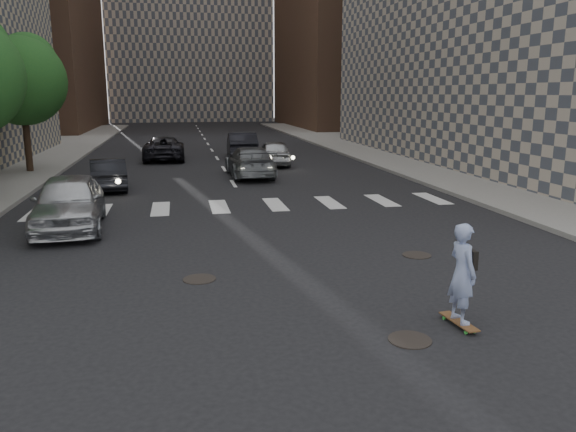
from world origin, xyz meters
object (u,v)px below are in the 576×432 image
object	(u,v)px
silver_sedan	(69,202)
traffic_car_d	(274,153)
traffic_car_a	(108,174)
traffic_car_c	(164,148)
tree_c	(23,77)
skateboarder	(462,273)
traffic_car_e	(242,145)
traffic_car_b	(250,162)

from	to	relation	value
silver_sedan	traffic_car_d	size ratio (longest dim) A/B	1.15
silver_sedan	traffic_car_d	world-z (taller)	silver_sedan
traffic_car_a	traffic_car_c	xyz separation A→B (m)	(2.05, 10.18, 0.06)
silver_sedan	traffic_car_a	world-z (taller)	silver_sedan
tree_c	silver_sedan	world-z (taller)	tree_c
tree_c	skateboarder	bearing A→B (deg)	-61.18
skateboarder	traffic_car_c	size ratio (longest dim) A/B	0.36
traffic_car_c	traffic_car_d	distance (m)	7.02
tree_c	traffic_car_d	xyz separation A→B (m)	(12.31, 0.86, -3.96)
skateboarder	traffic_car_e	xyz separation A→B (m)	(-0.73, 26.13, -0.16)
traffic_car_d	traffic_car_e	xyz separation A→B (m)	(-1.33, 4.00, 0.10)
tree_c	traffic_car_a	size ratio (longest dim) A/B	1.70
traffic_car_a	traffic_car_c	size ratio (longest dim) A/B	0.77
tree_c	traffic_car_b	world-z (taller)	tree_c
traffic_car_c	traffic_car_b	bearing A→B (deg)	118.16
skateboarder	traffic_car_c	bearing A→B (deg)	95.56
skateboarder	silver_sedan	size ratio (longest dim) A/B	0.39
traffic_car_c	traffic_car_d	xyz separation A→B (m)	(5.98, -3.68, -0.01)
tree_c	traffic_car_a	bearing A→B (deg)	-52.82
traffic_car_b	traffic_car_d	xyz separation A→B (m)	(1.86, 4.07, -0.02)
traffic_car_e	traffic_car_c	bearing A→B (deg)	6.41
silver_sedan	traffic_car_a	distance (m)	6.98
traffic_car_c	silver_sedan	bearing A→B (deg)	82.30
traffic_car_d	traffic_car_e	world-z (taller)	traffic_car_e
silver_sedan	traffic_car_b	distance (m)	11.42
traffic_car_e	silver_sedan	bearing A→B (deg)	70.60
tree_c	traffic_car_d	distance (m)	12.96
traffic_car_a	traffic_car_e	size ratio (longest dim) A/B	0.81
traffic_car_b	traffic_car_e	bearing A→B (deg)	-94.50
tree_c	traffic_car_b	bearing A→B (deg)	-17.06
traffic_car_e	tree_c	bearing A→B (deg)	26.40
skateboarder	traffic_car_e	bearing A→B (deg)	85.39
traffic_car_c	tree_c	bearing A→B (deg)	35.87
silver_sedan	traffic_car_b	bearing A→B (deg)	51.00
tree_c	skateboarder	xyz separation A→B (m)	(11.70, -21.27, -3.70)
skateboarder	traffic_car_d	distance (m)	22.14
tree_c	traffic_car_a	distance (m)	8.13
traffic_car_c	traffic_car_d	bearing A→B (deg)	148.56
silver_sedan	traffic_car_e	distance (m)	18.82
traffic_car_c	skateboarder	bearing A→B (deg)	101.93
tree_c	traffic_car_c	xyz separation A→B (m)	(6.32, 4.54, -3.95)
silver_sedan	traffic_car_c	world-z (taller)	silver_sedan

